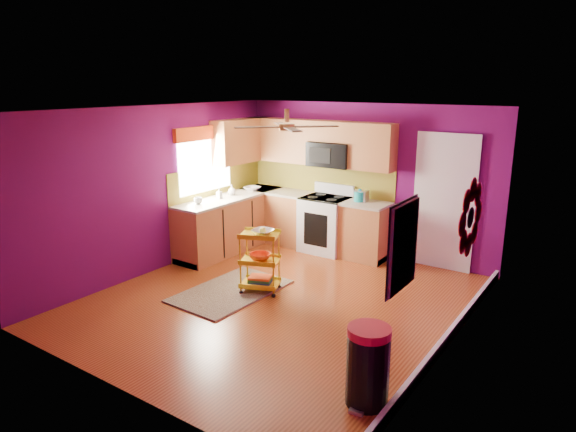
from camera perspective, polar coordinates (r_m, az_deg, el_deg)
The scene contains 18 objects.
ground at distance 6.93m, azimuth -1.07°, elevation -9.39°, with size 5.00×5.00×0.00m, color maroon.
room_envelope at distance 6.42m, azimuth -0.94°, elevation 3.97°, with size 4.54×5.04×2.52m.
lower_cabinets at distance 8.91m, azimuth -1.39°, elevation -0.88°, with size 2.81×2.31×0.94m.
electric_range at distance 8.77m, azimuth 4.20°, elevation -0.84°, with size 0.76×0.66×1.13m.
upper_cabinetry at distance 8.87m, azimuth 0.46°, elevation 8.06°, with size 2.80×2.30×1.26m.
left_window at distance 8.62m, azimuth -9.21°, elevation 7.25°, with size 0.08×1.35×1.08m.
panel_door at distance 8.16m, azimuth 16.95°, elevation 1.30°, with size 0.95×0.11×2.15m.
right_wall_art at distance 5.21m, azimuth 17.00°, elevation -1.37°, with size 0.04×2.74×1.04m.
ceiling_fan at distance 6.51m, azimuth -0.13°, elevation 9.97°, with size 1.01×1.01×0.26m.
shag_rug at distance 7.24m, azimuth -6.37°, elevation -8.27°, with size 0.99×1.62×0.02m, color black.
rolling_cart at distance 7.05m, azimuth -3.09°, elevation -4.78°, with size 0.62×0.54×0.93m.
trash_can at distance 4.82m, azimuth 8.86°, elevation -16.13°, with size 0.45×0.46×0.75m.
teal_kettle at distance 8.41m, azimuth 7.97°, elevation 2.18°, with size 0.18×0.18×0.21m.
toaster at distance 8.44m, azimuth 8.13°, elevation 2.27°, with size 0.22×0.15×0.18m, color beige.
soap_bottle_a at distance 8.62m, azimuth -7.65°, elevation 2.51°, with size 0.08×0.08×0.17m, color #EA3F72.
soap_bottle_b at distance 8.84m, azimuth -6.26°, elevation 2.87°, with size 0.14×0.14×0.18m, color white.
counter_dish at distance 9.20m, azimuth -4.01°, elevation 3.06°, with size 0.28×0.28×0.07m, color white.
counter_cup at distance 8.28m, azimuth -9.95°, elevation 1.69°, with size 0.14×0.14×0.11m, color white.
Camera 1 is at (3.67, -5.15, 2.83)m, focal length 32.00 mm.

